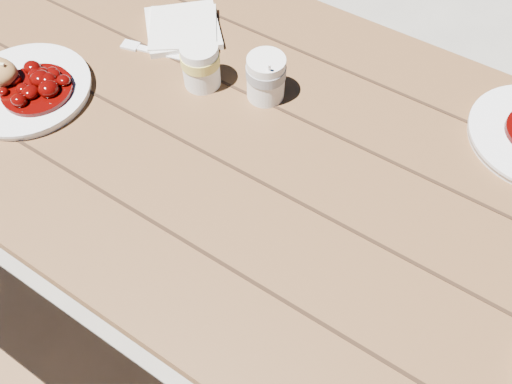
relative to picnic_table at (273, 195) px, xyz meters
The scene contains 8 objects.
ground 0.59m from the picnic_table, 90.00° to the left, with size 60.00×60.00×0.00m, color gray.
picnic_table is the anchor object (origin of this frame).
main_plate 0.52m from the picnic_table, 162.65° to the right, with size 0.24×0.24×0.02m, color white.
goulash_stew 0.50m from the picnic_table, 162.13° to the right, with size 0.13×0.13×0.04m, color #4A0402, non-canonical shape.
coffee_cup 0.24m from the picnic_table, 130.18° to the left, with size 0.07×0.07×0.09m, color white.
napkin_stack 0.40m from the picnic_table, 153.95° to the left, with size 0.15×0.15×0.01m, color white.
fork_table 0.37m from the picnic_table, 165.82° to the left, with size 0.03×0.16×0.01m, color white, non-canonical shape.
second_cup 0.29m from the picnic_table, 163.94° to the left, with size 0.07×0.07×0.09m, color white.
Camera 1 is at (0.27, -0.49, 1.45)m, focal length 35.00 mm.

